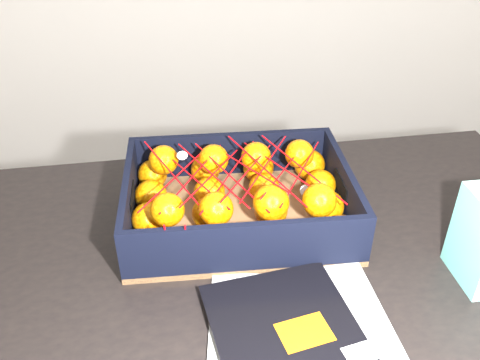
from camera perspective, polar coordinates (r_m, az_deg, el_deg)
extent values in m
cube|color=black|center=(0.91, 4.11, -10.41)|extent=(1.24, 0.87, 0.04)
cylinder|color=black|center=(1.47, -21.18, -12.37)|extent=(0.06, 0.06, 0.71)
cylinder|color=black|center=(1.57, 21.80, -9.24)|extent=(0.06, 0.06, 0.71)
cube|color=silver|center=(0.78, 4.55, -17.64)|extent=(0.24, 0.30, 0.01)
cube|color=silver|center=(0.79, 9.24, -16.84)|extent=(0.23, 0.29, 0.01)
cube|color=black|center=(0.77, 5.72, -17.45)|extent=(0.25, 0.31, 0.01)
cube|color=orange|center=(0.78, 7.18, -16.41)|extent=(0.09, 0.07, 0.00)
cube|color=white|center=(0.77, 13.54, -18.09)|extent=(0.06, 0.04, 0.00)
cube|color=olive|center=(0.99, -0.18, -4.07)|extent=(0.41, 0.31, 0.01)
cube|color=black|center=(1.08, -0.99, 2.72)|extent=(0.41, 0.01, 0.11)
cube|color=black|center=(0.84, 0.86, -7.73)|extent=(0.41, 0.01, 0.11)
cube|color=black|center=(0.96, -12.19, -2.53)|extent=(0.01, 0.29, 0.11)
cube|color=black|center=(1.00, 11.41, -1.11)|extent=(0.01, 0.29, 0.11)
sphere|color=orange|center=(0.88, -10.18, -7.28)|extent=(0.06, 0.06, 0.06)
sphere|color=orange|center=(0.94, -10.12, -4.31)|extent=(0.06, 0.06, 0.06)
sphere|color=orange|center=(0.99, -9.85, -1.73)|extent=(0.06, 0.06, 0.06)
sphere|color=orange|center=(1.06, -9.69, 0.63)|extent=(0.06, 0.06, 0.06)
sphere|color=orange|center=(0.87, -2.96, -7.02)|extent=(0.06, 0.06, 0.06)
sphere|color=orange|center=(0.94, -3.54, -3.75)|extent=(0.06, 0.06, 0.06)
sphere|color=orange|center=(0.99, -3.42, -1.37)|extent=(0.06, 0.06, 0.06)
sphere|color=orange|center=(1.06, -3.87, 1.15)|extent=(0.06, 0.06, 0.06)
sphere|color=orange|center=(0.89, 3.92, -6.25)|extent=(0.06, 0.06, 0.06)
sphere|color=orange|center=(0.94, 3.45, -3.38)|extent=(0.06, 0.06, 0.06)
sphere|color=orange|center=(1.00, 2.68, -0.89)|extent=(0.06, 0.06, 0.06)
sphere|color=orange|center=(1.06, 2.06, 1.40)|extent=(0.06, 0.06, 0.06)
sphere|color=orange|center=(0.91, 11.23, -5.78)|extent=(0.06, 0.06, 0.06)
sphere|color=orange|center=(0.97, 9.70, -2.92)|extent=(0.06, 0.06, 0.06)
sphere|color=orange|center=(1.02, 8.92, -0.55)|extent=(0.06, 0.06, 0.06)
sphere|color=orange|center=(1.08, 7.74, 1.69)|extent=(0.06, 0.06, 0.06)
sphere|color=orange|center=(0.87, -8.07, -3.30)|extent=(0.06, 0.06, 0.06)
sphere|color=orange|center=(1.01, -8.48, 2.22)|extent=(0.06, 0.06, 0.06)
sphere|color=orange|center=(0.87, -2.67, -3.23)|extent=(0.06, 0.06, 0.06)
sphere|color=orange|center=(1.00, -2.95, 2.31)|extent=(0.06, 0.06, 0.06)
sphere|color=orange|center=(0.88, 3.46, -2.51)|extent=(0.06, 0.06, 0.06)
sphere|color=orange|center=(1.01, 1.79, 2.57)|extent=(0.06, 0.06, 0.06)
sphere|color=orange|center=(0.90, 8.81, -2.24)|extent=(0.06, 0.06, 0.06)
sphere|color=orange|center=(1.02, 6.61, 2.90)|extent=(0.06, 0.06, 0.06)
cylinder|color=red|center=(0.93, -7.28, 0.38)|extent=(0.12, 0.22, 0.03)
cylinder|color=red|center=(0.92, -5.24, 0.28)|extent=(0.12, 0.22, 0.01)
cylinder|color=red|center=(0.92, -3.22, 0.73)|extent=(0.12, 0.22, 0.01)
cylinder|color=red|center=(0.92, -1.17, 0.52)|extent=(0.12, 0.22, 0.02)
cylinder|color=red|center=(0.94, 0.76, 1.48)|extent=(0.12, 0.22, 0.03)
cylinder|color=red|center=(0.94, 2.77, 1.24)|extent=(0.12, 0.22, 0.03)
cylinder|color=red|center=(0.95, 4.71, 1.36)|extent=(0.12, 0.22, 0.01)
cylinder|color=red|center=(0.94, 6.81, 1.42)|extent=(0.12, 0.22, 0.02)
cylinder|color=red|center=(0.92, -7.30, 0.21)|extent=(0.12, 0.22, 0.02)
cylinder|color=red|center=(0.93, -5.25, 0.42)|extent=(0.12, 0.22, 0.00)
cylinder|color=red|center=(0.92, -3.20, 0.47)|extent=(0.12, 0.22, 0.03)
cylinder|color=red|center=(0.93, -1.19, 0.62)|extent=(0.12, 0.22, 0.01)
cylinder|color=red|center=(0.92, 0.87, 1.00)|extent=(0.12, 0.22, 0.03)
cylinder|color=red|center=(0.94, 2.77, 1.52)|extent=(0.12, 0.22, 0.00)
cylinder|color=red|center=(0.94, 4.82, 1.01)|extent=(0.12, 0.22, 0.04)
cylinder|color=red|center=(0.95, 6.79, 0.93)|extent=(0.12, 0.22, 0.01)
cylinder|color=red|center=(0.83, -8.18, -6.59)|extent=(0.00, 0.03, 0.09)
cylinder|color=red|center=(0.83, -6.11, -6.49)|extent=(0.01, 0.04, 0.08)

